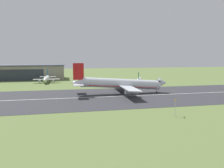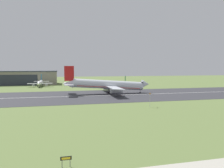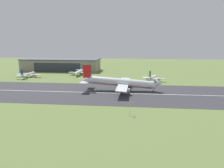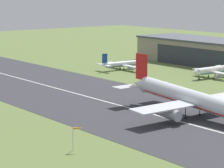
{
  "view_description": "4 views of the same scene",
  "coord_description": "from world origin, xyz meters",
  "px_view_note": "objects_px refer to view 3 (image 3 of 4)",
  "views": [
    {
      "loc": [
        -3.7,
        9.39,
        19.82
      ],
      "look_at": [
        14.41,
        94.15,
        8.7
      ],
      "focal_mm": 35.0,
      "sensor_mm": 36.0,
      "label": 1
    },
    {
      "loc": [
        -2.79,
        -4.57,
        15.5
      ],
      "look_at": [
        18.82,
        84.55,
        8.49
      ],
      "focal_mm": 35.0,
      "sensor_mm": 36.0,
      "label": 2
    },
    {
      "loc": [
        33.77,
        -16.14,
        31.99
      ],
      "look_at": [
        20.68,
        102.85,
        7.74
      ],
      "focal_mm": 35.0,
      "sensor_mm": 36.0,
      "label": 3
    },
    {
      "loc": [
        129.39,
        9.06,
        36.33
      ],
      "look_at": [
        9.36,
        102.96,
        9.28
      ],
      "focal_mm": 85.0,
      "sensor_mm": 36.0,
      "label": 4
    }
  ],
  "objects_px": {
    "airplane_parked_east": "(153,78)",
    "windsock_pole": "(131,103)",
    "airplane_landing": "(122,83)",
    "airplane_parked_west": "(79,72)",
    "airplane_parked_centre": "(28,74)"
  },
  "relations": [
    {
      "from": "airplane_parked_east",
      "to": "windsock_pole",
      "type": "relative_size",
      "value": 3.4
    },
    {
      "from": "airplane_parked_west",
      "to": "airplane_parked_centre",
      "type": "relative_size",
      "value": 1.0
    },
    {
      "from": "airplane_parked_west",
      "to": "airplane_parked_east",
      "type": "bearing_deg",
      "value": -18.74
    },
    {
      "from": "airplane_parked_centre",
      "to": "windsock_pole",
      "type": "xyz_separation_m",
      "value": [
        91.2,
        -87.0,
        2.43
      ]
    },
    {
      "from": "airplane_landing",
      "to": "airplane_parked_west",
      "type": "bearing_deg",
      "value": 126.56
    },
    {
      "from": "airplane_landing",
      "to": "windsock_pole",
      "type": "bearing_deg",
      "value": -81.04
    },
    {
      "from": "airplane_landing",
      "to": "airplane_parked_west",
      "type": "relative_size",
      "value": 2.22
    },
    {
      "from": "airplane_parked_west",
      "to": "airplane_landing",
      "type": "bearing_deg",
      "value": -53.44
    },
    {
      "from": "airplane_parked_east",
      "to": "windsock_pole",
      "type": "bearing_deg",
      "value": -100.66
    },
    {
      "from": "airplane_landing",
      "to": "airplane_parked_centre",
      "type": "height_order",
      "value": "airplane_landing"
    },
    {
      "from": "airplane_parked_west",
      "to": "windsock_pole",
      "type": "relative_size",
      "value": 4.23
    },
    {
      "from": "airplane_parked_centre",
      "to": "airplane_parked_east",
      "type": "xyz_separation_m",
      "value": [
        106.33,
        -6.65,
        0.39
      ]
    },
    {
      "from": "airplane_parked_centre",
      "to": "windsock_pole",
      "type": "height_order",
      "value": "airplane_parked_centre"
    },
    {
      "from": "airplane_landing",
      "to": "airplane_parked_east",
      "type": "distance_m",
      "value": 42.0
    },
    {
      "from": "airplane_parked_west",
      "to": "airplane_parked_east",
      "type": "height_order",
      "value": "airplane_parked_west"
    }
  ]
}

